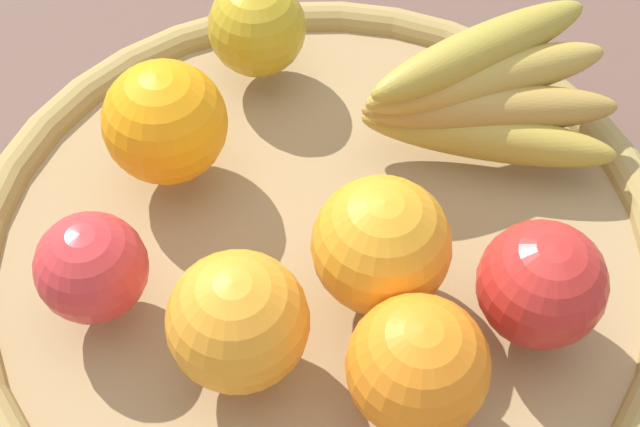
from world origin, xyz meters
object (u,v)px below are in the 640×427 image
object	(u,v)px
apple_1	(543,281)
orange_3	(165,122)
banana_bunch	(486,93)
apple_2	(92,268)
orange_1	(239,322)
orange_2	(418,366)
apple_0	(257,28)
orange_0	(381,245)

from	to	relation	value
apple_1	orange_3	distance (m)	0.25
banana_bunch	apple_2	xyz separation A→B (m)	(-0.15, -0.23, -0.01)
orange_1	apple_2	size ratio (longest dim) A/B	1.20
apple_1	banana_bunch	distance (m)	0.15
orange_2	apple_0	distance (m)	0.28
orange_3	apple_2	bearing A→B (deg)	-80.03
apple_1	orange_2	distance (m)	0.09
orange_1	orange_2	xyz separation A→B (m)	(0.10, 0.02, -0.00)
apple_1	orange_2	size ratio (longest dim) A/B	0.96
banana_bunch	orange_0	bearing A→B (deg)	-94.10
orange_1	orange_3	size ratio (longest dim) A/B	0.98
orange_1	apple_0	bearing A→B (deg)	116.91
orange_1	banana_bunch	bearing A→B (deg)	75.35
orange_3	orange_2	bearing A→B (deg)	-22.13
banana_bunch	orange_3	world-z (taller)	orange_3
apple_1	orange_3	bearing A→B (deg)	179.08
orange_1	apple_2	bearing A→B (deg)	-177.80
orange_1	apple_0	world-z (taller)	orange_1
orange_0	orange_3	xyz separation A→B (m)	(-0.16, 0.03, -0.00)
apple_0	orange_3	xyz separation A→B (m)	(-0.01, -0.11, 0.01)
orange_0	apple_1	bearing A→B (deg)	13.45
apple_0	orange_3	bearing A→B (deg)	-92.70
apple_1	orange_0	bearing A→B (deg)	-166.55
apple_0	orange_2	bearing A→B (deg)	-43.57
apple_1	banana_bunch	size ratio (longest dim) A/B	0.43
apple_0	orange_3	distance (m)	0.11
orange_0	apple_2	bearing A→B (deg)	-149.85
orange_1	orange_3	world-z (taller)	orange_3
orange_1	orange_3	bearing A→B (deg)	137.38
orange_1	orange_2	bearing A→B (deg)	11.44
apple_2	apple_0	distance (m)	0.22
apple_2	orange_1	bearing A→B (deg)	2.20
apple_2	orange_0	xyz separation A→B (m)	(0.14, 0.08, 0.01)
banana_bunch	orange_2	bearing A→B (deg)	-79.50
orange_0	apple_0	bearing A→B (deg)	139.28
orange_0	orange_3	world-z (taller)	same
apple_1	apple_2	size ratio (longest dim) A/B	1.12
banana_bunch	orange_3	xyz separation A→B (m)	(-0.17, -0.12, 0.00)
orange_0	orange_3	distance (m)	0.16
orange_0	orange_2	bearing A→B (deg)	-51.26
orange_1	apple_2	xyz separation A→B (m)	(-0.09, -0.00, -0.01)
orange_1	orange_0	world-z (taller)	orange_0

